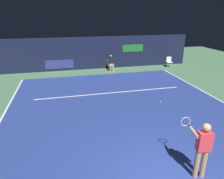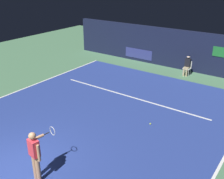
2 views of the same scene
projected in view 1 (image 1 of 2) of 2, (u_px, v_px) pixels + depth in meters
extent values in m
plane|color=#4C7A56|center=(121.00, 109.00, 10.07)|extent=(32.77, 32.77, 0.00)
cube|color=navy|center=(121.00, 108.00, 10.06)|extent=(10.95, 12.07, 0.01)
cube|color=white|center=(216.00, 98.00, 11.26)|extent=(0.10, 12.07, 0.01)
cube|color=white|center=(0.00, 121.00, 8.87)|extent=(0.10, 12.07, 0.01)
cube|color=white|center=(111.00, 93.00, 11.98)|extent=(8.54, 0.10, 0.01)
cube|color=#141933|center=(94.00, 53.00, 16.87)|extent=(16.35, 0.30, 2.60)
cube|color=navy|center=(59.00, 64.00, 16.36)|extent=(2.20, 0.04, 0.70)
cube|color=#1E6B2D|center=(133.00, 48.00, 17.34)|extent=(1.80, 0.04, 0.60)
cylinder|color=tan|center=(204.00, 163.00, 5.73)|extent=(0.14, 0.14, 0.92)
cylinder|color=tan|center=(197.00, 164.00, 5.72)|extent=(0.14, 0.14, 0.92)
cube|color=#D8333F|center=(204.00, 141.00, 5.47)|extent=(0.39, 0.28, 0.56)
sphere|color=tan|center=(207.00, 128.00, 5.32)|extent=(0.22, 0.22, 0.22)
cylinder|color=tan|center=(194.00, 132.00, 5.61)|extent=(0.17, 0.51, 0.09)
cylinder|color=tan|center=(211.00, 143.00, 5.53)|extent=(0.09, 0.09, 0.56)
cylinder|color=black|center=(190.00, 126.00, 5.89)|extent=(0.08, 0.30, 0.03)
torus|color=#B2B2B7|center=(186.00, 122.00, 6.15)|extent=(0.30, 0.08, 0.30)
cube|color=white|center=(111.00, 65.00, 16.52)|extent=(0.44, 0.40, 0.04)
cube|color=white|center=(110.00, 62.00, 16.62)|extent=(0.42, 0.03, 0.42)
cylinder|color=#B2B2B7|center=(109.00, 68.00, 16.41)|extent=(0.03, 0.03, 0.46)
cylinder|color=#B2B2B7|center=(114.00, 68.00, 16.49)|extent=(0.03, 0.03, 0.46)
cylinder|color=#B2B2B7|center=(108.00, 67.00, 16.72)|extent=(0.03, 0.03, 0.46)
cylinder|color=#B2B2B7|center=(113.00, 67.00, 16.80)|extent=(0.03, 0.03, 0.46)
cube|color=tan|center=(111.00, 65.00, 16.44)|extent=(0.32, 0.40, 0.14)
cylinder|color=tan|center=(111.00, 69.00, 16.35)|extent=(0.11, 0.11, 0.46)
cylinder|color=tan|center=(113.00, 68.00, 16.39)|extent=(0.11, 0.11, 0.46)
cube|color=black|center=(111.00, 60.00, 16.43)|extent=(0.34, 0.22, 0.52)
sphere|color=beige|center=(111.00, 56.00, 16.30)|extent=(0.20, 0.20, 0.20)
cylinder|color=#141933|center=(111.00, 54.00, 16.26)|extent=(0.19, 0.19, 0.04)
cube|color=white|center=(169.00, 62.00, 17.52)|extent=(0.50, 0.47, 0.04)
cube|color=white|center=(169.00, 59.00, 17.63)|extent=(0.42, 0.10, 0.42)
cylinder|color=#B2B2B7|center=(168.00, 65.00, 17.43)|extent=(0.03, 0.03, 0.44)
cylinder|color=#B2B2B7|center=(172.00, 65.00, 17.45)|extent=(0.03, 0.03, 0.44)
cylinder|color=#B2B2B7|center=(166.00, 64.00, 17.75)|extent=(0.03, 0.03, 0.44)
cylinder|color=#B2B2B7|center=(171.00, 64.00, 17.77)|extent=(0.03, 0.03, 0.44)
sphere|color=#CCE033|center=(160.00, 102.00, 10.74)|extent=(0.07, 0.07, 0.07)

